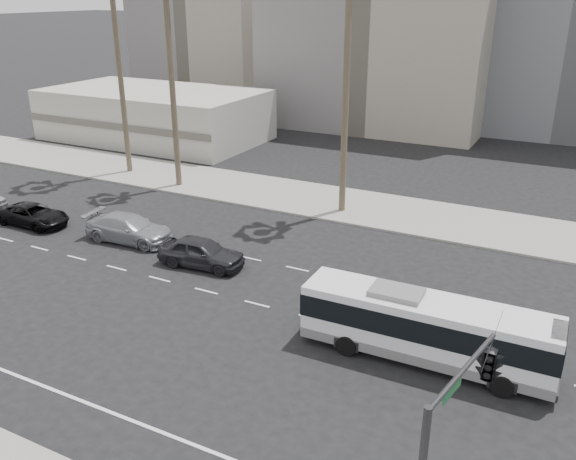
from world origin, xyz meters
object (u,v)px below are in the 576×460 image
Objects in this scene: car_b at (129,228)px; car_c at (33,215)px; city_bus at (426,327)px; traffic_signal at (482,378)px; car_a at (201,252)px.

car_b reaches higher than car_c.
car_b is at bearing -84.42° from car_c.
car_c is at bearing 171.54° from city_bus.
car_c is at bearing 169.15° from traffic_signal.
car_c is (-7.44, -0.76, -0.13)m from car_b.
traffic_signal is at bearing -130.42° from car_a.
car_c is 0.74× the size of traffic_signal.
city_bus reaches higher than car_b.
car_b is at bearing 166.57° from city_bus.
traffic_signal reaches higher than city_bus.
city_bus is at bearing -109.22° from car_a.
car_b is at bearing 75.45° from car_a.
city_bus is 9.96m from traffic_signal.
car_c is (-13.44, 0.22, -0.15)m from car_a.
traffic_signal reaches higher than car_b.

